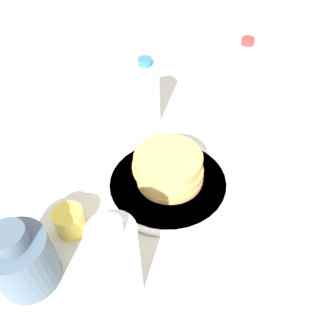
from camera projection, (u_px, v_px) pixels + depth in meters
name	position (u px, v px, depth m)	size (l,w,h in m)	color
ground_plane	(171.00, 181.00, 0.77)	(4.00, 4.00, 0.00)	silver
plate	(168.00, 182.00, 0.76)	(0.29, 0.29, 0.01)	white
pancake_stack	(169.00, 168.00, 0.73)	(0.16, 0.16, 0.08)	#B07B3D
juice_glass	(70.00, 221.00, 0.66)	(0.06, 0.06, 0.06)	yellow
cream_jug	(22.00, 260.00, 0.56)	(0.11, 0.11, 0.15)	#4C6075
water_bottle_near	(147.00, 94.00, 0.87)	(0.07, 0.07, 0.19)	silver
water_bottle_mid	(117.00, 261.00, 0.53)	(0.08, 0.08, 0.20)	silver
water_bottle_far	(242.00, 73.00, 0.94)	(0.07, 0.07, 0.19)	white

